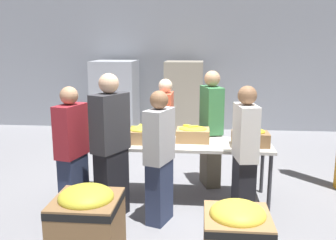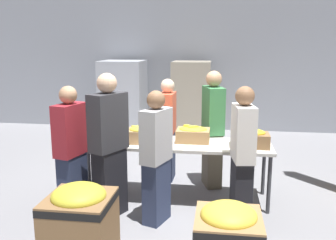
{
  "view_description": "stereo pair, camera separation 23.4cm",
  "coord_description": "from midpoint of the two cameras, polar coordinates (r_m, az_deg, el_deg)",
  "views": [
    {
      "loc": [
        0.41,
        -4.84,
        2.11
      ],
      "look_at": [
        -0.04,
        0.04,
        1.09
      ],
      "focal_mm": 40.0,
      "sensor_mm": 36.0,
      "label": 1
    },
    {
      "loc": [
        0.64,
        -4.81,
        2.11
      ],
      "look_at": [
        -0.04,
        0.04,
        1.09
      ],
      "focal_mm": 40.0,
      "sensor_mm": 36.0,
      "label": 2
    }
  ],
  "objects": [
    {
      "name": "pallet_stack_0",
      "position": [
        8.76,
        -8.77,
        3.28
      ],
      "size": [
        1.05,
        1.05,
        1.7
      ],
      "color": "olive",
      "rests_on": "ground_plane"
    },
    {
      "name": "donation_bin_0",
      "position": [
        3.77,
        -14.0,
        -15.15
      ],
      "size": [
        0.61,
        0.61,
        0.8
      ],
      "color": "olive",
      "rests_on": "ground_plane"
    },
    {
      "name": "donation_bin_1",
      "position": [
        3.62,
        8.53,
        -17.16
      ],
      "size": [
        0.6,
        0.6,
        0.69
      ],
      "color": "#A37A4C",
      "rests_on": "ground_plane"
    },
    {
      "name": "volunteer_4",
      "position": [
        4.55,
        -10.18,
        -4.17
      ],
      "size": [
        0.43,
        0.53,
        1.76
      ],
      "rotation": [
        0.0,
        0.0,
        1.1
      ],
      "color": "black",
      "rests_on": "ground_plane"
    },
    {
      "name": "banana_box_1",
      "position": [
        5.01,
        -5.36,
        -2.14
      ],
      "size": [
        0.39,
        0.35,
        0.24
      ],
      "color": "tan",
      "rests_on": "sorting_table"
    },
    {
      "name": "ground_plane",
      "position": [
        5.29,
        -0.87,
        -11.75
      ],
      "size": [
        30.0,
        30.0,
        0.0
      ],
      "primitive_type": "plane",
      "color": "gray"
    },
    {
      "name": "banana_box_0",
      "position": [
        5.21,
        -12.15,
        -1.83
      ],
      "size": [
        0.43,
        0.29,
        0.24
      ],
      "color": "olive",
      "rests_on": "sorting_table"
    },
    {
      "name": "banana_box_3",
      "position": [
        4.93,
        11.09,
        -2.52
      ],
      "size": [
        0.47,
        0.31,
        0.24
      ],
      "color": "olive",
      "rests_on": "sorting_table"
    },
    {
      "name": "volunteer_3",
      "position": [
        4.44,
        10.13,
        -5.41
      ],
      "size": [
        0.28,
        0.46,
        1.63
      ],
      "rotation": [
        0.0,
        0.0,
        1.71
      ],
      "color": "black",
      "rests_on": "ground_plane"
    },
    {
      "name": "sorting_table",
      "position": [
        5.04,
        -0.9,
        -4.02
      ],
      "size": [
        2.67,
        0.73,
        0.79
      ],
      "color": "beige",
      "rests_on": "ground_plane"
    },
    {
      "name": "pallet_stack_1",
      "position": [
        8.47,
        1.65,
        3.11
      ],
      "size": [
        0.91,
        0.91,
        1.7
      ],
      "color": "olive",
      "rests_on": "ground_plane"
    },
    {
      "name": "volunteer_1",
      "position": [
        4.69,
        -15.8,
        -4.91
      ],
      "size": [
        0.32,
        0.47,
        1.61
      ],
      "rotation": [
        0.0,
        0.0,
        1.31
      ],
      "color": "#2D3856",
      "rests_on": "ground_plane"
    },
    {
      "name": "wall_back",
      "position": [
        9.13,
        2.0,
        11.06
      ],
      "size": [
        16.0,
        0.08,
        4.0
      ],
      "color": "#9399A3",
      "rests_on": "ground_plane"
    },
    {
      "name": "banana_box_2",
      "position": [
        5.06,
        2.5,
        -2.09
      ],
      "size": [
        0.44,
        0.34,
        0.23
      ],
      "color": "#A37A4C",
      "rests_on": "sorting_table"
    },
    {
      "name": "volunteer_0",
      "position": [
        5.53,
        5.36,
        -1.45
      ],
      "size": [
        0.35,
        0.51,
        1.71
      ],
      "rotation": [
        0.0,
        0.0,
        -1.28
      ],
      "color": "#6B604C",
      "rests_on": "ground_plane"
    },
    {
      "name": "volunteer_2",
      "position": [
        5.75,
        -1.55,
        -1.59
      ],
      "size": [
        0.22,
        0.43,
        1.57
      ],
      "rotation": [
        0.0,
        0.0,
        -1.59
      ],
      "color": "#2D3856",
      "rests_on": "ground_plane"
    },
    {
      "name": "volunteer_5",
      "position": [
        4.37,
        -2.87,
        -5.9
      ],
      "size": [
        0.34,
        0.47,
        1.58
      ],
      "rotation": [
        0.0,
        0.0,
        1.23
      ],
      "color": "#2D3856",
      "rests_on": "ground_plane"
    }
  ]
}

